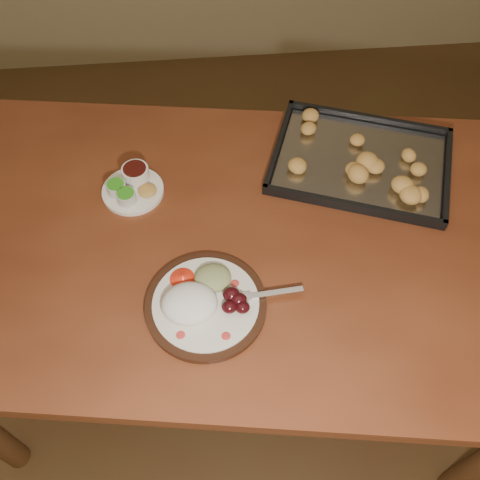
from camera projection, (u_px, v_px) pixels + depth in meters
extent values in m
plane|color=#4F3A1B|center=(175.00, 443.00, 1.74)|extent=(4.00, 4.00, 0.00)
cube|color=brown|center=(238.00, 241.00, 1.31)|extent=(1.62, 1.12, 0.04)
cylinder|color=#4F2E17|center=(50.00, 203.00, 1.86)|extent=(0.07, 0.07, 0.71)
cylinder|color=#4F2E17|center=(446.00, 223.00, 1.81)|extent=(0.07, 0.07, 0.71)
cylinder|color=black|center=(206.00, 305.00, 1.18)|extent=(0.27, 0.27, 0.02)
cylinder|color=silver|center=(206.00, 303.00, 1.17)|extent=(0.23, 0.23, 0.01)
ellipsoid|color=red|center=(181.00, 335.00, 1.12)|extent=(0.02, 0.02, 0.00)
ellipsoid|color=red|center=(226.00, 336.00, 1.12)|extent=(0.02, 0.02, 0.00)
ellipsoid|color=red|center=(235.00, 283.00, 1.19)|extent=(0.02, 0.02, 0.00)
ellipsoid|color=red|center=(166.00, 299.00, 1.17)|extent=(0.02, 0.02, 0.00)
ellipsoid|color=white|center=(189.00, 303.00, 1.15)|extent=(0.13, 0.11, 0.06)
ellipsoid|color=#430911|center=(229.00, 307.00, 1.14)|extent=(0.03, 0.03, 0.03)
ellipsoid|color=#430911|center=(239.00, 300.00, 1.15)|extent=(0.03, 0.03, 0.03)
ellipsoid|color=#430911|center=(231.00, 294.00, 1.16)|extent=(0.03, 0.03, 0.03)
ellipsoid|color=#430911|center=(243.00, 307.00, 1.14)|extent=(0.03, 0.03, 0.03)
ellipsoid|color=tan|center=(213.00, 278.00, 1.19)|extent=(0.09, 0.08, 0.03)
cone|color=#FB2F16|center=(183.00, 278.00, 1.19)|extent=(0.08, 0.08, 0.03)
cube|color=white|center=(275.00, 293.00, 1.18)|extent=(0.13, 0.02, 0.00)
cube|color=white|center=(244.00, 297.00, 1.17)|extent=(0.04, 0.02, 0.00)
cylinder|color=white|center=(234.00, 302.00, 1.16)|extent=(0.03, 0.00, 0.00)
cylinder|color=white|center=(233.00, 299.00, 1.17)|extent=(0.03, 0.00, 0.00)
cylinder|color=white|center=(233.00, 297.00, 1.17)|extent=(0.03, 0.00, 0.00)
cylinder|color=white|center=(233.00, 295.00, 1.17)|extent=(0.03, 0.00, 0.00)
cylinder|color=white|center=(133.00, 191.00, 1.37)|extent=(0.16, 0.16, 0.01)
cylinder|color=beige|center=(116.00, 188.00, 1.34)|extent=(0.05, 0.05, 0.03)
cylinder|color=#34981E|center=(115.00, 184.00, 1.33)|extent=(0.04, 0.04, 0.00)
cylinder|color=beige|center=(127.00, 197.00, 1.33)|extent=(0.05, 0.05, 0.03)
cylinder|color=#34981E|center=(125.00, 193.00, 1.32)|extent=(0.04, 0.04, 0.00)
cylinder|color=white|center=(136.00, 174.00, 1.36)|extent=(0.07, 0.07, 0.04)
cylinder|color=#350C09|center=(135.00, 169.00, 1.35)|extent=(0.06, 0.06, 0.00)
ellipsoid|color=gold|center=(147.00, 190.00, 1.35)|extent=(0.05, 0.05, 0.02)
cube|color=black|center=(360.00, 163.00, 1.42)|extent=(0.54, 0.47, 0.01)
cube|color=black|center=(369.00, 118.00, 1.50)|extent=(0.43, 0.17, 0.02)
cube|color=black|center=(353.00, 206.00, 1.32)|extent=(0.43, 0.17, 0.02)
cube|color=black|center=(447.00, 175.00, 1.38)|extent=(0.13, 0.32, 0.02)
cube|color=black|center=(279.00, 144.00, 1.44)|extent=(0.13, 0.32, 0.02)
cube|color=silver|center=(360.00, 162.00, 1.42)|extent=(0.50, 0.43, 0.00)
ellipsoid|color=gold|center=(384.00, 161.00, 1.39)|extent=(0.05, 0.05, 0.04)
ellipsoid|color=gold|center=(405.00, 156.00, 1.40)|extent=(0.07, 0.07, 0.04)
ellipsoid|color=gold|center=(384.00, 139.00, 1.44)|extent=(0.07, 0.07, 0.04)
ellipsoid|color=gold|center=(376.00, 144.00, 1.43)|extent=(0.06, 0.06, 0.04)
ellipsoid|color=gold|center=(358.00, 133.00, 1.45)|extent=(0.06, 0.06, 0.04)
ellipsoid|color=gold|center=(350.00, 146.00, 1.42)|extent=(0.07, 0.07, 0.04)
ellipsoid|color=gold|center=(323.00, 141.00, 1.43)|extent=(0.07, 0.07, 0.04)
ellipsoid|color=gold|center=(332.00, 151.00, 1.41)|extent=(0.05, 0.05, 0.04)
ellipsoid|color=gold|center=(312.00, 154.00, 1.41)|extent=(0.07, 0.07, 0.04)
ellipsoid|color=gold|center=(334.00, 171.00, 1.37)|extent=(0.07, 0.07, 0.04)
ellipsoid|color=gold|center=(355.00, 166.00, 1.38)|extent=(0.06, 0.06, 0.04)
ellipsoid|color=gold|center=(369.00, 178.00, 1.36)|extent=(0.06, 0.06, 0.04)
ellipsoid|color=gold|center=(377.00, 182.00, 1.35)|extent=(0.07, 0.07, 0.04)
ellipsoid|color=gold|center=(411.00, 172.00, 1.37)|extent=(0.07, 0.07, 0.04)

